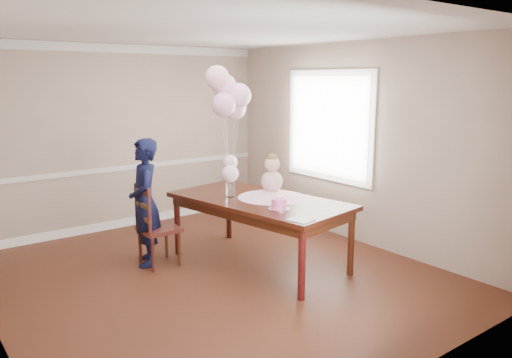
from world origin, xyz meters
name	(u,v)px	position (x,y,z in m)	size (l,w,h in m)	color
floor	(217,276)	(0.00, 0.00, 0.00)	(4.50, 5.00, 0.00)	#35160D
ceiling	(213,30)	(0.00, 0.00, 2.70)	(4.50, 5.00, 0.02)	silver
wall_back	(124,138)	(0.00, 2.50, 1.35)	(4.50, 0.02, 2.70)	gray
wall_front	(409,205)	(0.00, -2.50, 1.35)	(4.50, 0.02, 2.70)	gray
wall_right	(356,143)	(2.25, 0.00, 1.35)	(0.02, 5.00, 2.70)	gray
chair_rail_trim	(126,168)	(0.00, 2.49, 0.90)	(4.50, 0.02, 0.07)	silver
crown_molding	(120,48)	(0.00, 2.49, 2.63)	(4.50, 0.02, 0.12)	silver
baseboard_trim	(129,222)	(0.00, 2.49, 0.06)	(4.50, 0.02, 0.12)	white
window_frame	(329,126)	(2.23, 0.50, 1.55)	(0.02, 1.66, 1.56)	white
window_blinds	(328,126)	(2.21, 0.50, 1.55)	(0.01, 1.50, 1.40)	white
dining_table_top	(259,201)	(0.63, 0.03, 0.78)	(1.08, 2.16, 0.05)	black
table_apron	(259,208)	(0.63, 0.03, 0.70)	(0.97, 2.06, 0.11)	black
table_leg_fl	(302,264)	(0.36, -1.03, 0.38)	(0.08, 0.08, 0.76)	black
table_leg_fr	(351,243)	(1.25, -0.87, 0.38)	(0.08, 0.08, 0.76)	black
table_leg_bl	(177,225)	(0.01, 0.93, 0.38)	(0.08, 0.08, 0.76)	black
table_leg_br	(229,212)	(0.90, 1.09, 0.38)	(0.08, 0.08, 0.76)	black
baby_skirt	(272,193)	(0.80, 0.00, 0.87)	(0.82, 0.82, 0.11)	#FFBBD1
baby_torso	(272,181)	(0.80, 0.00, 1.01)	(0.26, 0.26, 0.26)	pink
baby_head	(272,164)	(0.80, 0.00, 1.21)	(0.18, 0.18, 0.18)	#D9A995
baby_hair	(272,159)	(0.80, 0.00, 1.28)	(0.13, 0.13, 0.13)	brown
cake_platter	(279,209)	(0.50, -0.49, 0.82)	(0.24, 0.24, 0.01)	silver
birthday_cake	(279,204)	(0.50, -0.49, 0.87)	(0.16, 0.16, 0.11)	#FF5099
cake_flower_a	(279,197)	(0.50, -0.49, 0.94)	(0.03, 0.03, 0.03)	white
cake_flower_b	(279,197)	(0.53, -0.46, 0.94)	(0.03, 0.03, 0.03)	silver
rose_vase_near	(230,190)	(0.41, 0.32, 0.90)	(0.11, 0.11, 0.17)	silver
roses_near	(230,174)	(0.41, 0.32, 1.09)	(0.21, 0.21, 0.21)	silver
rose_vase_far	(230,176)	(0.87, 1.00, 0.90)	(0.11, 0.11, 0.17)	white
roses_far	(230,162)	(0.87, 1.00, 1.09)	(0.21, 0.21, 0.21)	#F8D0E1
napkin	(301,219)	(0.42, -0.94, 0.82)	(0.22, 0.22, 0.01)	white
balloon_weight	(231,189)	(0.63, 0.63, 0.82)	(0.04, 0.04, 0.02)	silver
balloon_a	(224,105)	(0.52, 0.61, 1.89)	(0.30, 0.30, 0.30)	#E7A3C5
balloon_b	(239,95)	(0.75, 0.60, 2.00)	(0.30, 0.30, 0.30)	#F9B0D4
balloon_c	(225,87)	(0.63, 0.74, 2.11)	(0.30, 0.30, 0.30)	#F5ADD3
balloon_d	(217,78)	(0.52, 0.74, 2.22)	(0.30, 0.30, 0.30)	#F4ADBD
balloon_e	(234,108)	(0.77, 0.75, 1.84)	(0.30, 0.30, 0.30)	#F9B0CE
balloon_ribbon_a	(227,154)	(0.58, 0.62, 1.28)	(0.00, 0.00, 0.91)	white
balloon_ribbon_b	(235,149)	(0.69, 0.61, 1.33)	(0.00, 0.00, 1.02)	silver
balloon_ribbon_c	(228,145)	(0.63, 0.69, 1.38)	(0.00, 0.00, 1.12)	white
balloon_ribbon_d	(224,141)	(0.58, 0.69, 1.44)	(0.00, 0.00, 1.23)	white
balloon_ribbon_e	(233,155)	(0.70, 0.69, 1.25)	(0.00, 0.00, 0.85)	white
dining_chair_seat	(159,229)	(-0.34, 0.73, 0.44)	(0.43, 0.43, 0.05)	#3B1310
chair_leg_fl	(153,255)	(-0.52, 0.56, 0.21)	(0.04, 0.04, 0.42)	#33120E
chair_leg_fr	(180,248)	(-0.16, 0.56, 0.21)	(0.04, 0.04, 0.42)	#3B1D10
chair_leg_bl	(140,247)	(-0.52, 0.91, 0.21)	(0.04, 0.04, 0.42)	#3A1610
chair_leg_br	(166,241)	(-0.16, 0.91, 0.21)	(0.04, 0.04, 0.42)	#371C0F
chair_back_post_l	(149,212)	(-0.54, 0.56, 0.73)	(0.04, 0.04, 0.55)	#3D1510
chair_back_post_r	(137,206)	(-0.54, 0.91, 0.73)	(0.04, 0.04, 0.55)	#33140E
chair_slat_low	(143,218)	(-0.54, 0.73, 0.61)	(0.03, 0.39, 0.05)	#39200F
chair_slat_mid	(143,205)	(-0.54, 0.73, 0.76)	(0.03, 0.39, 0.05)	#341E0E
chair_slat_top	(142,192)	(-0.54, 0.73, 0.92)	(0.03, 0.39, 0.05)	black
woman	(145,202)	(-0.45, 0.85, 0.76)	(0.55, 0.37, 1.53)	black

